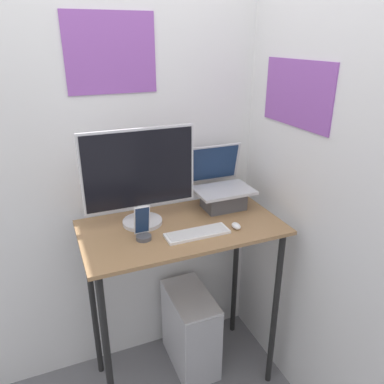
% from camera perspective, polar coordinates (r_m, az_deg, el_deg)
% --- Properties ---
extents(wall_back, '(6.00, 0.06, 2.60)m').
position_cam_1_polar(wall_back, '(2.17, -5.14, 4.96)').
color(wall_back, silver).
rests_on(wall_back, ground_plane).
extents(wall_side_right, '(0.06, 6.00, 2.60)m').
position_cam_1_polar(wall_side_right, '(1.91, 18.54, 1.41)').
color(wall_side_right, silver).
rests_on(wall_side_right, ground_plane).
extents(desk, '(1.03, 0.56, 1.05)m').
position_cam_1_polar(desk, '(2.03, -1.55, -9.32)').
color(desk, '#936D47').
rests_on(desk, ground_plane).
extents(laptop, '(0.32, 0.28, 0.34)m').
position_cam_1_polar(laptop, '(2.13, 4.57, 0.00)').
color(laptop, '#4C4C51').
rests_on(laptop, desk).
extents(monitor, '(0.57, 0.21, 0.50)m').
position_cam_1_polar(monitor, '(1.89, -7.93, 2.02)').
color(monitor, silver).
rests_on(monitor, desk).
extents(keyboard, '(0.32, 0.10, 0.02)m').
position_cam_1_polar(keyboard, '(1.86, 0.80, -6.30)').
color(keyboard, white).
rests_on(keyboard, desk).
extents(mouse, '(0.04, 0.06, 0.03)m').
position_cam_1_polar(mouse, '(1.93, 6.74, -5.15)').
color(mouse, white).
rests_on(mouse, desk).
extents(cell_phone, '(0.08, 0.07, 0.17)m').
position_cam_1_polar(cell_phone, '(1.82, -7.50, -5.59)').
color(cell_phone, '#4C4C51').
rests_on(cell_phone, desk).
extents(computer_tower, '(0.24, 0.43, 0.52)m').
position_cam_1_polar(computer_tower, '(2.49, -0.24, -20.22)').
color(computer_tower, silver).
rests_on(computer_tower, ground_plane).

